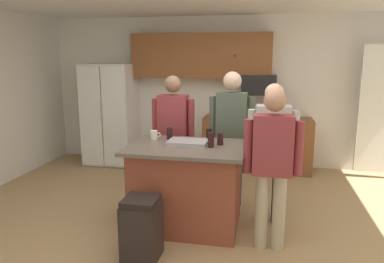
% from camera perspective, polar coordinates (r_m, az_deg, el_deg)
% --- Properties ---
extents(floor, '(7.04, 7.04, 0.00)m').
position_cam_1_polar(floor, '(4.28, 0.31, -15.07)').
color(floor, tan).
rests_on(floor, ground).
extents(back_wall, '(6.40, 0.10, 2.60)m').
position_cam_1_polar(back_wall, '(6.62, 5.08, 6.16)').
color(back_wall, white).
rests_on(back_wall, ground).
extents(cabinet_run_upper, '(2.40, 0.38, 0.75)m').
position_cam_1_polar(cabinet_run_upper, '(6.46, 1.37, 11.62)').
color(cabinet_run_upper, brown).
extents(cabinet_run_lower, '(1.80, 0.63, 0.90)m').
position_cam_1_polar(cabinet_run_lower, '(6.41, 9.96, -1.87)').
color(cabinet_run_lower, brown).
rests_on(cabinet_run_lower, ground).
extents(refrigerator, '(0.86, 0.76, 1.79)m').
position_cam_1_polar(refrigerator, '(6.80, -12.41, 2.61)').
color(refrigerator, white).
rests_on(refrigerator, ground).
extents(microwave_over_range, '(0.56, 0.40, 0.32)m').
position_cam_1_polar(microwave_over_range, '(6.27, 10.28, 7.09)').
color(microwave_over_range, black).
extents(kitchen_island, '(1.29, 0.94, 0.95)m').
position_cam_1_polar(kitchen_island, '(4.21, -0.83, -8.42)').
color(kitchen_island, brown).
rests_on(kitchen_island, ground).
extents(person_elder_center, '(0.57, 0.22, 1.61)m').
position_cam_1_polar(person_elder_center, '(3.69, 12.29, -4.34)').
color(person_elder_center, tan).
rests_on(person_elder_center, ground).
extents(person_host_foreground, '(0.57, 0.23, 1.73)m').
position_cam_1_polar(person_host_foreground, '(4.71, 6.09, 0.32)').
color(person_host_foreground, '#383842').
rests_on(person_host_foreground, ground).
extents(person_guest_by_door, '(0.57, 0.22, 1.63)m').
position_cam_1_polar(person_guest_by_door, '(4.28, 12.26, -2.02)').
color(person_guest_by_door, '#4C5166').
rests_on(person_guest_by_door, ground).
extents(person_guest_left, '(0.57, 0.22, 1.67)m').
position_cam_1_polar(person_guest_left, '(4.87, -2.92, 0.28)').
color(person_guest_left, '#4C5166').
rests_on(person_guest_left, ground).
extents(glass_dark_ale, '(0.07, 0.07, 0.13)m').
position_cam_1_polar(glass_dark_ale, '(4.32, 2.65, -0.48)').
color(glass_dark_ale, black).
rests_on(glass_dark_ale, kitchen_island).
extents(mug_ceramic_white, '(0.12, 0.08, 0.11)m').
position_cam_1_polar(mug_ceramic_white, '(4.39, -5.86, -0.53)').
color(mug_ceramic_white, white).
rests_on(mug_ceramic_white, kitchen_island).
extents(glass_pilsner, '(0.07, 0.07, 0.16)m').
position_cam_1_polar(glass_pilsner, '(3.99, 2.92, -1.31)').
color(glass_pilsner, black).
rests_on(glass_pilsner, kitchen_island).
extents(glass_stout_tall, '(0.07, 0.07, 0.13)m').
position_cam_1_polar(glass_stout_tall, '(4.11, 4.37, -1.18)').
color(glass_stout_tall, black).
rests_on(glass_stout_tall, kitchen_island).
extents(tumbler_amber, '(0.07, 0.07, 0.14)m').
position_cam_1_polar(tumbler_amber, '(4.38, -3.46, -0.30)').
color(tumbler_amber, black).
rests_on(tumbler_amber, kitchen_island).
extents(serving_tray, '(0.44, 0.30, 0.04)m').
position_cam_1_polar(serving_tray, '(4.13, -0.66, -1.69)').
color(serving_tray, '#B7B7BC').
rests_on(serving_tray, kitchen_island).
extents(trash_bin, '(0.34, 0.34, 0.61)m').
position_cam_1_polar(trash_bin, '(3.68, -7.77, -14.59)').
color(trash_bin, black).
rests_on(trash_bin, ground).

